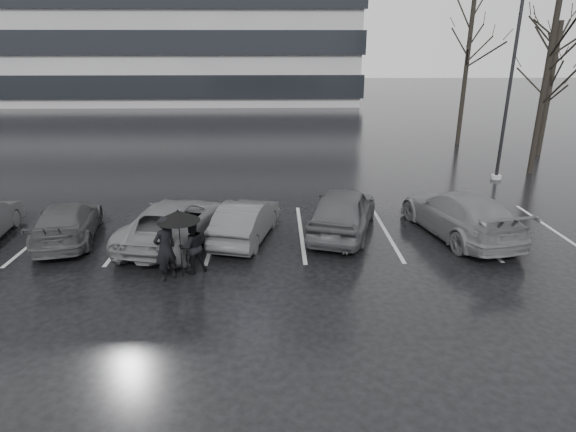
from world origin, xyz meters
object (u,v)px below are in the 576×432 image
(car_west_c, at_px, (67,222))
(pedestrian_left, at_px, (165,249))
(car_west_b, at_px, (174,222))
(tree_east, at_px, (544,87))
(car_main, at_px, (343,210))
(car_west_a, at_px, (246,220))
(pedestrian_right, at_px, (192,246))
(tree_north, at_px, (466,73))
(car_east, at_px, (459,214))
(lamp_post, at_px, (509,93))
(tree_ne, at_px, (549,90))

(car_west_c, distance_m, pedestrian_left, 4.63)
(car_west_b, xyz_separation_m, tree_east, (15.37, 8.24, 3.34))
(car_main, height_order, car_west_a, car_main)
(pedestrian_left, distance_m, pedestrian_right, 0.75)
(car_west_c, bearing_deg, pedestrian_right, 139.02)
(car_main, relative_size, car_west_b, 0.94)
(tree_north, bearing_deg, car_west_c, -139.84)
(car_main, height_order, pedestrian_left, pedestrian_left)
(car_main, xyz_separation_m, car_east, (3.70, -0.30, -0.04))
(tree_north, bearing_deg, car_east, -109.82)
(car_main, xyz_separation_m, car_west_c, (-8.69, -0.42, -0.16))
(car_main, relative_size, tree_north, 0.52)
(car_west_c, height_order, car_east, car_east)
(car_east, relative_size, tree_east, 0.62)
(pedestrian_left, relative_size, tree_east, 0.22)
(car_main, xyz_separation_m, pedestrian_left, (-5.02, -3.23, 0.11))
(car_west_c, relative_size, tree_east, 0.52)
(car_east, relative_size, pedestrian_left, 2.86)
(car_west_b, distance_m, pedestrian_left, 2.57)
(car_east, relative_size, lamp_post, 0.60)
(car_west_b, xyz_separation_m, pedestrian_left, (0.30, -2.54, 0.21))
(car_west_b, distance_m, tree_east, 17.75)
(car_west_b, distance_m, car_east, 9.02)
(car_west_b, relative_size, car_west_c, 1.15)
(pedestrian_left, bearing_deg, car_west_b, -127.60)
(car_west_a, relative_size, pedestrian_right, 2.53)
(pedestrian_left, height_order, tree_ne, tree_ne)
(car_east, bearing_deg, tree_ne, -139.20)
(car_west_c, relative_size, tree_ne, 0.59)
(car_west_c, bearing_deg, car_west_b, 163.67)
(car_west_b, height_order, tree_ne, tree_ne)
(lamp_post, relative_size, tree_east, 1.05)
(lamp_post, bearing_deg, car_west_b, -151.61)
(car_west_b, height_order, tree_east, tree_east)
(pedestrian_right, bearing_deg, tree_ne, -169.79)
(car_west_b, relative_size, pedestrian_left, 2.72)
(car_east, height_order, pedestrian_left, pedestrian_left)
(car_east, xyz_separation_m, pedestrian_left, (-8.72, -2.93, 0.15))
(tree_ne, bearing_deg, car_west_c, -150.60)
(car_west_a, distance_m, lamp_post, 13.45)
(car_east, height_order, pedestrian_right, pedestrian_right)
(tree_east, distance_m, tree_north, 7.08)
(tree_east, bearing_deg, pedestrian_left, -144.43)
(pedestrian_left, distance_m, lamp_post, 16.46)
(car_west_a, bearing_deg, pedestrian_right, 74.28)
(car_west_b, xyz_separation_m, lamp_post, (13.26, 7.17, 3.17))
(tree_east, bearing_deg, pedestrian_right, -144.37)
(pedestrian_left, height_order, lamp_post, lamp_post)
(pedestrian_right, distance_m, lamp_post, 15.76)
(lamp_post, bearing_deg, car_west_c, -157.47)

